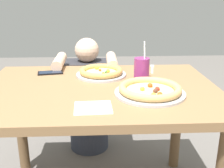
{
  "coord_description": "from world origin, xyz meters",
  "views": [
    {
      "loc": [
        0.0,
        -1.36,
        1.22
      ],
      "look_at": [
        0.07,
        -0.05,
        0.78
      ],
      "focal_mm": 43.94,
      "sensor_mm": 36.0,
      "label": 1
    }
  ],
  "objects_px": {
    "pizza_near": "(149,90)",
    "diner_seated": "(88,101)",
    "drink_cup_colored": "(141,69)",
    "cell_phone": "(50,73)",
    "fork": "(151,68)",
    "pizza_far": "(100,72)"
  },
  "relations": [
    {
      "from": "pizza_near",
      "to": "cell_phone",
      "type": "height_order",
      "value": "pizza_near"
    },
    {
      "from": "diner_seated",
      "to": "pizza_far",
      "type": "bearing_deg",
      "value": -77.38
    },
    {
      "from": "pizza_far",
      "to": "diner_seated",
      "type": "relative_size",
      "value": 0.33
    },
    {
      "from": "drink_cup_colored",
      "to": "fork",
      "type": "xyz_separation_m",
      "value": [
        0.1,
        0.22,
        -0.06
      ]
    },
    {
      "from": "pizza_near",
      "to": "diner_seated",
      "type": "height_order",
      "value": "diner_seated"
    },
    {
      "from": "diner_seated",
      "to": "drink_cup_colored",
      "type": "bearing_deg",
      "value": -58.14
    },
    {
      "from": "pizza_near",
      "to": "pizza_far",
      "type": "distance_m",
      "value": 0.4
    },
    {
      "from": "pizza_near",
      "to": "cell_phone",
      "type": "xyz_separation_m",
      "value": [
        -0.54,
        0.39,
        -0.02
      ]
    },
    {
      "from": "pizza_near",
      "to": "diner_seated",
      "type": "bearing_deg",
      "value": 113.27
    },
    {
      "from": "pizza_far",
      "to": "fork",
      "type": "height_order",
      "value": "pizza_far"
    },
    {
      "from": "pizza_near",
      "to": "diner_seated",
      "type": "relative_size",
      "value": 0.38
    },
    {
      "from": "drink_cup_colored",
      "to": "cell_phone",
      "type": "xyz_separation_m",
      "value": [
        -0.54,
        0.15,
        -0.06
      ]
    },
    {
      "from": "fork",
      "to": "diner_seated",
      "type": "distance_m",
      "value": 0.63
    },
    {
      "from": "cell_phone",
      "to": "pizza_far",
      "type": "bearing_deg",
      "value": -11.75
    },
    {
      "from": "pizza_near",
      "to": "pizza_far",
      "type": "height_order",
      "value": "pizza_near"
    },
    {
      "from": "drink_cup_colored",
      "to": "cell_phone",
      "type": "relative_size",
      "value": 1.35
    },
    {
      "from": "fork",
      "to": "cell_phone",
      "type": "relative_size",
      "value": 1.26
    },
    {
      "from": "fork",
      "to": "diner_seated",
      "type": "relative_size",
      "value": 0.22
    },
    {
      "from": "cell_phone",
      "to": "diner_seated",
      "type": "relative_size",
      "value": 0.18
    },
    {
      "from": "drink_cup_colored",
      "to": "diner_seated",
      "type": "relative_size",
      "value": 0.24
    },
    {
      "from": "drink_cup_colored",
      "to": "fork",
      "type": "bearing_deg",
      "value": 64.56
    },
    {
      "from": "drink_cup_colored",
      "to": "fork",
      "type": "height_order",
      "value": "drink_cup_colored"
    }
  ]
}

